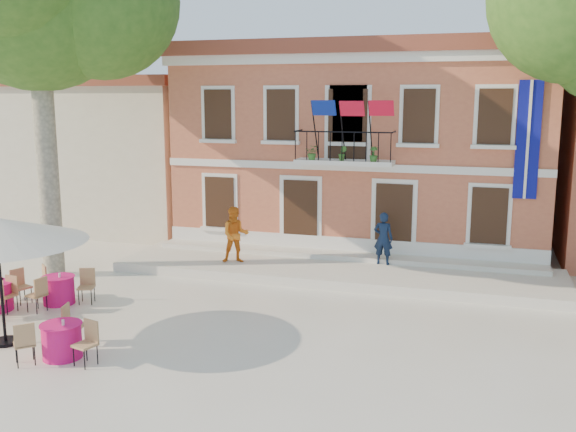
# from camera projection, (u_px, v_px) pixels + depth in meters

# --- Properties ---
(ground) EXTENTS (90.00, 90.00, 0.00)m
(ground) POSITION_uv_depth(u_px,v_px,m) (224.00, 313.00, 16.87)
(ground) COLOR beige
(ground) RESTS_ON ground
(main_building) EXTENTS (13.50, 9.59, 7.50)m
(main_building) POSITION_uv_depth(u_px,v_px,m) (368.00, 144.00, 25.00)
(main_building) COLOR #C86C48
(main_building) RESTS_ON ground
(neighbor_west) EXTENTS (9.40, 9.40, 6.40)m
(neighbor_west) POSITION_uv_depth(u_px,v_px,m) (123.00, 150.00, 29.35)
(neighbor_west) COLOR beige
(neighbor_west) RESTS_ON ground
(terrace) EXTENTS (14.00, 3.40, 0.30)m
(terrace) POSITION_uv_depth(u_px,v_px,m) (335.00, 271.00, 20.41)
(terrace) COLOR silver
(terrace) RESTS_ON ground
(pedestrian_navy) EXTENTS (0.64, 0.45, 1.69)m
(pedestrian_navy) POSITION_uv_depth(u_px,v_px,m) (383.00, 238.00, 20.46)
(pedestrian_navy) COLOR #101D37
(pedestrian_navy) RESTS_ON terrace
(pedestrian_orange) EXTENTS (1.08, 0.98, 1.82)m
(pedestrian_orange) POSITION_uv_depth(u_px,v_px,m) (235.00, 235.00, 20.70)
(pedestrian_orange) COLOR orange
(pedestrian_orange) RESTS_ON terrace
(cafe_table_0) EXTENTS (1.84, 1.76, 0.95)m
(cafe_table_0) POSITION_uv_depth(u_px,v_px,m) (59.00, 288.00, 17.55)
(cafe_table_0) COLOR #D0134F
(cafe_table_0) RESTS_ON ground
(cafe_table_1) EXTENTS (1.82, 1.80, 0.95)m
(cafe_table_1) POSITION_uv_depth(u_px,v_px,m) (62.00, 339.00, 13.89)
(cafe_table_1) COLOR #D0134F
(cafe_table_1) RESTS_ON ground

